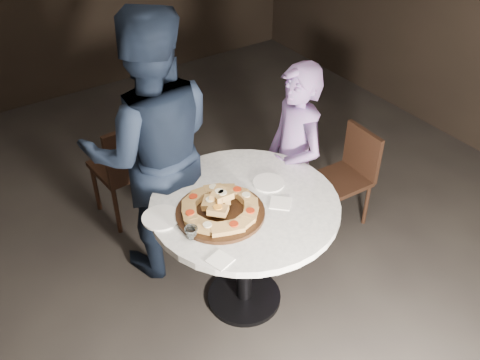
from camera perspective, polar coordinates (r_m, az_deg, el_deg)
The scene contains 13 objects.
floor at distance 3.66m, azimuth -1.66°, elevation -13.24°, with size 7.00×7.00×0.00m, color black.
table at distance 3.21m, azimuth 0.50°, elevation -4.53°, with size 1.23×1.23×0.84m.
serving_board at distance 3.02m, azimuth -2.12°, elevation -3.49°, with size 0.51×0.51×0.02m, color black.
focaccia_pile at distance 3.00m, azimuth -2.18°, elevation -2.81°, with size 0.45×0.45×0.12m.
plate_left at distance 3.03m, azimuth -8.39°, elevation -4.00°, with size 0.22×0.22×0.01m, color white.
plate_right at distance 3.25m, azimuth 3.06°, elevation -0.30°, with size 0.19×0.19×0.01m, color white.
water_glass at distance 2.87m, azimuth -5.21°, elevation -5.64°, with size 0.07×0.07×0.07m, color silver.
napkin_near at distance 2.76m, azimuth -2.13°, elevation -8.55°, with size 0.11×0.11×0.01m, color white.
napkin_far at distance 3.11m, azimuth 4.32°, elevation -2.46°, with size 0.12×0.12×0.01m, color white.
chair_far at distance 4.07m, azimuth -11.94°, elevation 1.62°, with size 0.44×0.46×0.88m.
chair_right at distance 4.12m, azimuth 11.64°, elevation 1.01°, with size 0.39×0.37×0.77m.
diner_navy at distance 3.42m, azimuth -9.28°, elevation 3.14°, with size 0.91×0.71×1.87m, color black.
diner_teal at distance 3.64m, azimuth 5.75°, elevation 1.72°, with size 0.53×0.35×1.44m, color #7C63A0.
Camera 1 is at (-1.22, -2.01, 2.80)m, focal length 40.00 mm.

